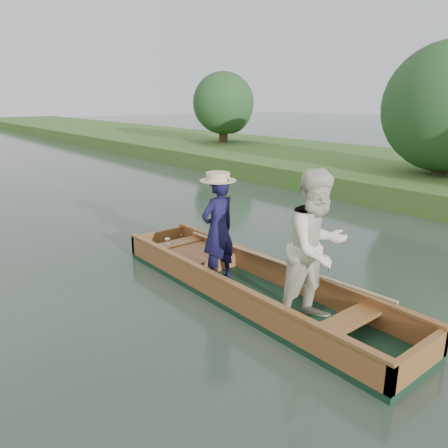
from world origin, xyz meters
TOP-DOWN VIEW (x-y plane):
  - ground at (0.00, 0.00)m, footprint 120.00×120.00m
  - trees_far at (1.48, 9.98)m, footprint 23.02×17.66m
  - punt at (0.01, -0.33)m, footprint 1.15×5.00m

SIDE VIEW (x-z plane):
  - ground at x=0.00m, z-range 0.00..0.00m
  - punt at x=0.01m, z-range -0.30..1.67m
  - trees_far at x=1.48m, z-range 0.17..4.69m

